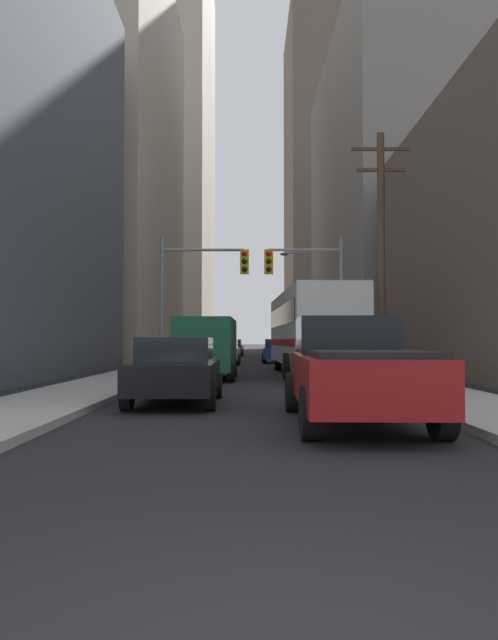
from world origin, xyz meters
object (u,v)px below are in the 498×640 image
sedan_silver (222,352)px  sedan_blue (275,351)px  pickup_truck_red (351,370)px  cargo_van_green (205,345)px  city_bus (308,329)px  sedan_black (174,370)px  traffic_signal_near_right (306,281)px  sedan_maroon (230,348)px  traffic_signal_near_left (197,281)px

sedan_silver → sedan_blue: (3.32, 2.50, 0.00)m
pickup_truck_red → sedan_silver: pickup_truck_red is taller
cargo_van_green → city_bus: bearing=30.9°
sedan_silver → pickup_truck_red: bearing=-82.3°
city_bus → sedan_blue: bearing=93.4°
sedan_black → sedan_silver: bearing=89.6°
sedan_black → traffic_signal_near_right: 13.19m
city_bus → traffic_signal_near_right: size_ratio=1.93×
city_bus → sedan_maroon: size_ratio=2.72×
pickup_truck_red → sedan_maroon: size_ratio=1.28×
sedan_black → cargo_van_green: bearing=89.4°
pickup_truck_red → sedan_maroon: pickup_truck_red is taller
sedan_black → sedan_blue: (3.48, 24.16, 0.00)m
sedan_silver → traffic_signal_near_left: traffic_signal_near_left is taller
sedan_silver → traffic_signal_near_left: (-0.65, -9.60, 3.28)m
sedan_blue → traffic_signal_near_left: (-3.97, -12.10, 3.28)m
city_bus → sedan_maroon: bearing=97.9°
city_bus → sedan_maroon: 29.70m
traffic_signal_near_left → pickup_truck_red: bearing=-75.2°
sedan_maroon → traffic_signal_near_right: 29.01m
cargo_van_green → traffic_signal_near_left: (-0.57, 3.35, 2.76)m
pickup_truck_red → traffic_signal_near_left: bearing=104.8°
pickup_truck_red → cargo_van_green: size_ratio=1.04×
sedan_black → traffic_signal_near_left: traffic_signal_near_left is taller
city_bus → sedan_silver: bearing=111.3°
cargo_van_green → sedan_maroon: cargo_van_green is taller
pickup_truck_red → sedan_silver: 24.91m
sedan_black → sedan_maroon: same height
cargo_van_green → traffic_signal_near_left: traffic_signal_near_left is taller
sedan_blue → sedan_maroon: (-3.31, 16.43, 0.00)m
traffic_signal_near_right → city_bus: bearing=-89.8°
city_bus → traffic_signal_near_left: 5.25m
city_bus → sedan_blue: 13.04m
sedan_black → traffic_signal_near_left: size_ratio=0.70×
sedan_black → sedan_maroon: bearing=89.8°
city_bus → traffic_signal_near_right: 2.27m
sedan_maroon → pickup_truck_red: bearing=-85.6°
sedan_blue → sedan_maroon: bearing=101.4°
city_bus → sedan_maroon: city_bus is taller
sedan_blue → city_bus: bearing=-86.6°
cargo_van_green → traffic_signal_near_left: size_ratio=0.87×
city_bus → pickup_truck_red: 14.28m
pickup_truck_red → traffic_signal_near_left: size_ratio=0.91×
traffic_signal_near_left → traffic_signal_near_right: size_ratio=1.00×
traffic_signal_near_right → traffic_signal_near_left: bearing=180.0°
pickup_truck_red → sedan_maroon: (-3.34, 43.62, -0.16)m
pickup_truck_red → traffic_signal_near_left: (-4.00, 15.09, 3.11)m
sedan_silver → traffic_signal_near_right: traffic_signal_near_right is taller
sedan_blue → pickup_truck_red: bearing=-89.9°
sedan_maroon → traffic_signal_near_right: (4.07, -28.54, 3.26)m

